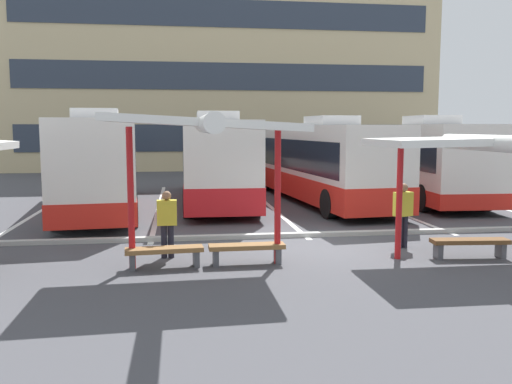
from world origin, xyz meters
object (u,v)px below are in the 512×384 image
object	(u,v)px
coach_bus_1	(216,161)
coach_bus_2	(317,163)
waiting_shelter_1	(205,127)
bench_4	(470,244)
waiting_passenger_0	(403,211)
waiting_passenger_1	(167,220)
waiting_shelter_2	(476,144)
bench_2	(164,253)
bench_3	(247,249)
coach_bus_3	(417,160)
coach_bus_0	(99,164)

from	to	relation	value
coach_bus_1	coach_bus_2	world-z (taller)	coach_bus_1
coach_bus_1	waiting_shelter_1	world-z (taller)	coach_bus_1
bench_4	waiting_passenger_0	world-z (taller)	waiting_passenger_0
waiting_shelter_1	waiting_passenger_1	size ratio (longest dim) A/B	2.84
waiting_passenger_0	waiting_shelter_2	bearing A→B (deg)	-51.45
bench_4	coach_bus_1	bearing A→B (deg)	115.82
coach_bus_2	bench_2	world-z (taller)	coach_bus_2
waiting_passenger_0	bench_3	bearing A→B (deg)	-164.57
coach_bus_1	coach_bus_3	xyz separation A→B (m)	(8.54, -0.24, -0.02)
coach_bus_3	bench_4	xyz separation A→B (m)	(-3.39, -10.40, -1.31)
coach_bus_0	coach_bus_3	world-z (taller)	coach_bus_0
coach_bus_0	waiting_shelter_2	world-z (taller)	coach_bus_0
waiting_shelter_1	bench_2	xyz separation A→B (m)	(-0.90, 0.20, -2.69)
coach_bus_1	coach_bus_2	size ratio (longest dim) A/B	0.93
coach_bus_3	waiting_shelter_2	world-z (taller)	coach_bus_3
coach_bus_2	waiting_shelter_1	size ratio (longest dim) A/B	2.73
bench_2	bench_3	bearing A→B (deg)	2.49
coach_bus_0	coach_bus_2	distance (m)	8.64
coach_bus_0	coach_bus_1	bearing A→B (deg)	21.30
waiting_passenger_0	coach_bus_2	bearing A→B (deg)	89.31
coach_bus_0	bench_2	distance (m)	9.31
waiting_shelter_1	waiting_passenger_1	xyz separation A→B (m)	(-0.85, 1.12, -2.13)
coach_bus_1	waiting_passenger_1	size ratio (longest dim) A/B	7.20
waiting_passenger_1	coach_bus_2	bearing A→B (deg)	57.24
waiting_shelter_1	bench_3	xyz separation A→B (m)	(0.90, 0.28, -2.69)
coach_bus_1	bench_2	size ratio (longest dim) A/B	6.67
coach_bus_0	waiting_shelter_2	distance (m)	13.15
bench_2	coach_bus_1	bearing A→B (deg)	80.11
coach_bus_2	waiting_shelter_1	bearing A→B (deg)	-116.19
waiting_passenger_0	waiting_passenger_1	bearing A→B (deg)	-177.23
coach_bus_0	waiting_shelter_1	bearing A→B (deg)	-69.23
waiting_shelter_1	bench_3	size ratio (longest dim) A/B	2.63
coach_bus_1	waiting_passenger_1	bearing A→B (deg)	-100.54
bench_4	waiting_passenger_0	xyz separation A→B (m)	(-1.10, 1.30, 0.60)
waiting_shelter_2	waiting_shelter_1	bearing A→B (deg)	-179.71
waiting_passenger_0	bench_2	bearing A→B (deg)	-168.41
coach_bus_2	bench_2	bearing A→B (deg)	-120.53
coach_bus_2	bench_3	bearing A→B (deg)	-112.59
waiting_passenger_0	waiting_passenger_1	world-z (taller)	waiting_passenger_0
bench_2	waiting_passenger_1	world-z (taller)	waiting_passenger_1
bench_2	waiting_passenger_1	size ratio (longest dim) A/B	1.08
waiting_shelter_1	waiting_shelter_2	world-z (taller)	waiting_shelter_1
bench_3	waiting_passenger_0	xyz separation A→B (m)	(4.10, 1.13, 0.60)
coach_bus_3	waiting_passenger_0	size ratio (longest dim) A/B	6.52
bench_4	bench_2	bearing A→B (deg)	179.27
coach_bus_2	bench_2	size ratio (longest dim) A/B	7.17
waiting_shelter_1	waiting_passenger_0	size ratio (longest dim) A/B	2.72
waiting_shelter_1	bench_4	world-z (taller)	waiting_shelter_1
coach_bus_3	waiting_shelter_1	world-z (taller)	coach_bus_3
coach_bus_3	waiting_passenger_1	bearing A→B (deg)	-137.74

